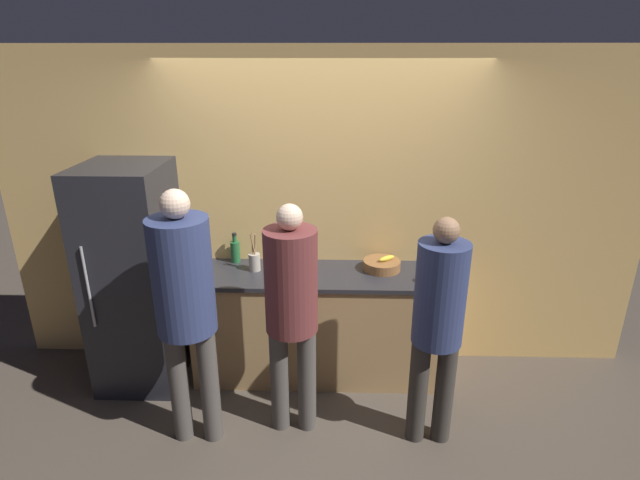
# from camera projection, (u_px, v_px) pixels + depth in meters

# --- Properties ---
(ground_plane) EXTENTS (14.00, 14.00, 0.00)m
(ground_plane) POSITION_uv_depth(u_px,v_px,m) (319.00, 396.00, 3.93)
(ground_plane) COLOR #4C4238
(wall_back) EXTENTS (5.20, 0.06, 2.60)m
(wall_back) POSITION_uv_depth(u_px,v_px,m) (322.00, 215.00, 4.05)
(wall_back) COLOR #E0B266
(wall_back) RESTS_ON ground_plane
(counter) EXTENTS (2.05, 0.60, 0.92)m
(counter) POSITION_uv_depth(u_px,v_px,m) (321.00, 323.00, 4.08)
(counter) COLOR tan
(counter) RESTS_ON ground_plane
(refrigerator) EXTENTS (0.62, 0.73, 1.78)m
(refrigerator) POSITION_uv_depth(u_px,v_px,m) (135.00, 278.00, 3.89)
(refrigerator) COLOR #232328
(refrigerator) RESTS_ON ground_plane
(person_left) EXTENTS (0.38, 0.38, 1.80)m
(person_left) POSITION_uv_depth(u_px,v_px,m) (185.00, 297.00, 3.14)
(person_left) COLOR #4C4742
(person_left) RESTS_ON ground_plane
(person_center) EXTENTS (0.35, 0.35, 1.67)m
(person_center) POSITION_uv_depth(u_px,v_px,m) (291.00, 303.00, 3.27)
(person_center) COLOR #4C4742
(person_center) RESTS_ON ground_plane
(person_right) EXTENTS (0.32, 0.32, 1.63)m
(person_right) POSITION_uv_depth(u_px,v_px,m) (438.00, 318.00, 3.18)
(person_right) COLOR #38332D
(person_right) RESTS_ON ground_plane
(fruit_bowl) EXTENTS (0.30, 0.30, 0.12)m
(fruit_bowl) POSITION_uv_depth(u_px,v_px,m) (382.00, 265.00, 3.96)
(fruit_bowl) COLOR brown
(fruit_bowl) RESTS_ON counter
(utensil_crock) EXTENTS (0.09, 0.09, 0.31)m
(utensil_crock) POSITION_uv_depth(u_px,v_px,m) (255.00, 261.00, 3.93)
(utensil_crock) COLOR #ADA393
(utensil_crock) RESTS_ON counter
(bottle_green) EXTENTS (0.07, 0.07, 0.25)m
(bottle_green) POSITION_uv_depth(u_px,v_px,m) (235.00, 251.00, 4.08)
(bottle_green) COLOR #236033
(bottle_green) RESTS_ON counter
(cup_black) EXTENTS (0.07, 0.07, 0.09)m
(cup_black) POSITION_uv_depth(u_px,v_px,m) (429.00, 277.00, 3.73)
(cup_black) COLOR #28282D
(cup_black) RESTS_ON counter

